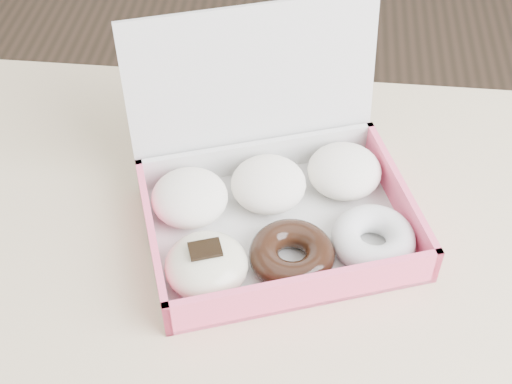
# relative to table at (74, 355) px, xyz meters

# --- Properties ---
(table) EXTENTS (1.20, 0.80, 0.75)m
(table) POSITION_rel_table_xyz_m (0.00, 0.00, 0.00)
(table) COLOR #CFB588
(table) RESTS_ON ground
(donut_box) EXTENTS (0.34, 0.31, 0.20)m
(donut_box) POSITION_rel_table_xyz_m (0.20, 0.14, 0.11)
(donut_box) COLOR silver
(donut_box) RESTS_ON table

